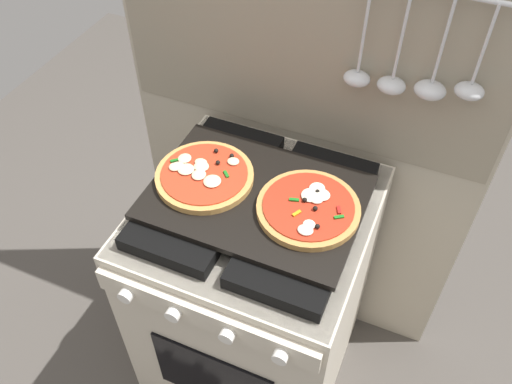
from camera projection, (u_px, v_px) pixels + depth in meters
The scene contains 6 objects.
ground_plane at pixel (256, 360), 2.04m from camera, with size 4.00×4.00×0.00m, color #4C4742.
kitchen_backsplash at pixel (300, 151), 1.68m from camera, with size 1.10×0.09×1.55m.
stove at pixel (256, 295), 1.71m from camera, with size 0.60×0.64×0.90m.
baking_tray at pixel (256, 197), 1.38m from camera, with size 0.54×0.38×0.02m, color black.
pizza_left at pixel (204, 176), 1.40m from camera, with size 0.26×0.26×0.03m.
pizza_right at pixel (308, 209), 1.33m from camera, with size 0.26×0.26×0.03m.
Camera 1 is at (0.37, -0.86, 1.92)m, focal length 37.99 mm.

